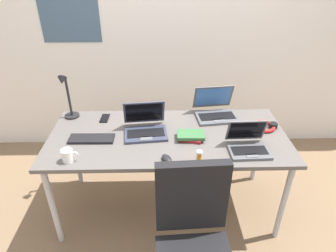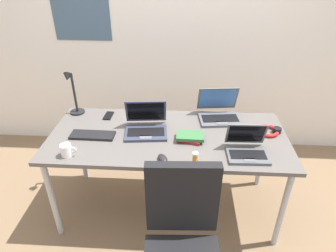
{
  "view_description": "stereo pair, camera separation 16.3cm",
  "coord_description": "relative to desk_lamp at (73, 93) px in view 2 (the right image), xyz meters",
  "views": [
    {
      "loc": [
        -0.05,
        -1.9,
        1.95
      ],
      "look_at": [
        0.0,
        0.0,
        0.82
      ],
      "focal_mm": 31.79,
      "sensor_mm": 36.0,
      "label": 1
    },
    {
      "loc": [
        0.12,
        -1.9,
        1.95
      ],
      "look_at": [
        0.0,
        0.0,
        0.82
      ],
      "focal_mm": 31.79,
      "sensor_mm": 36.0,
      "label": 2
    }
  ],
  "objects": [
    {
      "name": "pill_bottle",
      "position": [
        1.0,
        -0.6,
        -0.16
      ],
      "size": [
        0.04,
        0.04,
        0.08
      ],
      "color": "gold",
      "rests_on": "desk"
    },
    {
      "name": "wall_back",
      "position": [
        0.8,
        0.82,
        0.36
      ],
      "size": [
        6.0,
        0.13,
        2.6
      ],
      "color": "silver",
      "rests_on": "ground_plane"
    },
    {
      "name": "external_keyboard",
      "position": [
        0.23,
        -0.33,
        -0.19
      ],
      "size": [
        0.33,
        0.13,
        0.02
      ],
      "primitive_type": "cube",
      "rotation": [
        0.0,
        0.0,
        -0.02
      ],
      "color": "black",
      "rests_on": "desk"
    },
    {
      "name": "laptop_center",
      "position": [
        1.35,
        -0.48,
        -0.16
      ],
      "size": [
        0.28,
        0.26,
        0.2
      ],
      "color": "#515459",
      "rests_on": "desk"
    },
    {
      "name": "ground_plane",
      "position": [
        0.8,
        -0.28,
        -0.94
      ],
      "size": [
        12.0,
        12.0,
        0.0
      ],
      "primitive_type": "plane",
      "color": "#7A6047"
    },
    {
      "name": "laptop_front_left",
      "position": [
        1.21,
        0.02,
        -0.15
      ],
      "size": [
        0.37,
        0.34,
        0.24
      ],
      "color": "#515459",
      "rests_on": "desk"
    },
    {
      "name": "cell_phone",
      "position": [
        0.28,
        -0.01,
        -0.19
      ],
      "size": [
        0.07,
        0.14,
        0.01
      ],
      "primitive_type": "cube",
      "rotation": [
        0.0,
        0.0,
        -0.04
      ],
      "color": "black",
      "rests_on": "desk"
    },
    {
      "name": "laptop_near_lamp",
      "position": [
        0.63,
        -0.23,
        -0.15
      ],
      "size": [
        0.35,
        0.33,
        0.23
      ],
      "color": "#33384C",
      "rests_on": "desk"
    },
    {
      "name": "coffee_mug",
      "position": [
        0.13,
        -0.58,
        -0.15
      ],
      "size": [
        0.11,
        0.08,
        0.09
      ],
      "color": "white",
      "rests_on": "desk"
    },
    {
      "name": "computer_mouse",
      "position": [
        0.78,
        -0.59,
        -0.18
      ],
      "size": [
        0.09,
        0.11,
        0.03
      ],
      "primitive_type": "ellipsoid",
      "rotation": [
        0.0,
        0.0,
        0.46
      ],
      "color": "black",
      "rests_on": "desk"
    },
    {
      "name": "desk",
      "position": [
        0.8,
        -0.28,
        -0.25
      ],
      "size": [
        1.8,
        0.8,
        0.74
      ],
      "color": "#595451",
      "rests_on": "ground_plane"
    },
    {
      "name": "desk_lamp",
      "position": [
        0.0,
        0.0,
        0.0
      ],
      "size": [
        0.12,
        0.18,
        0.4
      ],
      "color": "black",
      "rests_on": "desk"
    },
    {
      "name": "book_stack",
      "position": [
        0.97,
        -0.33,
        -0.17
      ],
      "size": [
        0.2,
        0.15,
        0.05
      ],
      "color": "maroon",
      "rests_on": "desk"
    },
    {
      "name": "headphones",
      "position": [
        1.56,
        -0.19,
        -0.18
      ],
      "size": [
        0.21,
        0.18,
        0.04
      ],
      "color": "red",
      "rests_on": "desk"
    }
  ]
}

